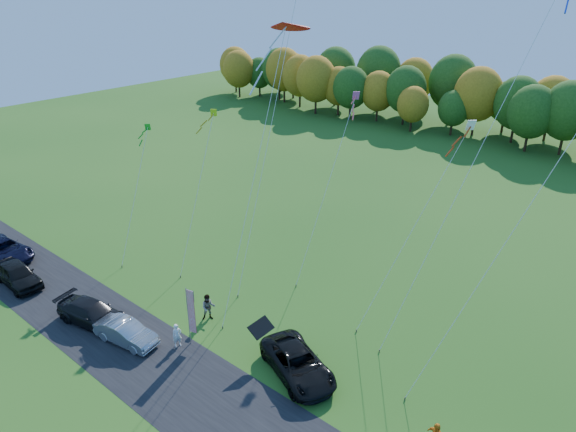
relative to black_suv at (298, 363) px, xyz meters
The scene contains 19 objects.
ground 5.15m from the black_suv, behind, with size 160.00×160.00×0.00m, color #205115.
asphalt_strip 7.04m from the black_suv, 135.77° to the right, with size 90.00×6.00×0.01m, color black.
tree_line 54.36m from the black_suv, 95.29° to the left, with size 116.00×12.00×10.00m, color #1E4711, non-canonical shape.
black_suv is the anchor object (origin of this frame).
silver_sedan 11.33m from the black_suv, 155.48° to the right, with size 1.54×4.41×1.45m, color #A2A1A6.
dark_truck_a 14.66m from the black_suv, 160.20° to the right, with size 2.17×5.34×1.55m, color black.
dark_truck_b 23.30m from the black_suv, 165.18° to the right, with size 2.05×5.10×1.74m, color black.
dark_suv_west 27.89m from the black_suv, 169.94° to the right, with size 2.72×5.89×1.64m, color black.
person_tailgate_a 7.99m from the black_suv, 159.00° to the right, with size 0.59×0.39×1.61m, color white.
person_tailgate_b 8.07m from the black_suv, behind, with size 0.94×0.73×1.93m, color gray.
feather_flag 7.38m from the black_suv, 162.89° to the right, with size 0.53×0.21×4.16m.
kite_delta_blue 20.02m from the black_suv, 133.82° to the left, with size 2.88×12.58×31.71m.
kite_parafoil_orange 15.89m from the black_suv, 66.26° to the left, with size 5.92×12.44×23.56m.
kite_delta_red 12.94m from the black_suv, 147.84° to the left, with size 2.83×8.74×20.15m.
kite_parafoil_rainbow 13.75m from the black_suv, 33.58° to the left, with size 7.18×7.66×19.82m.
kite_diamond_yellow 16.23m from the black_suv, 159.66° to the left, with size 1.72×6.10×12.44m.
kite_diamond_green 20.13m from the black_suv, behind, with size 1.99×5.53×10.92m.
kite_diamond_white 10.78m from the black_suv, 76.36° to the left, with size 3.82×6.92×13.90m.
kite_diamond_pink 14.31m from the black_suv, 118.65° to the left, with size 1.09×7.80×13.93m.
Camera 1 is at (19.66, -17.60, 21.23)m, focal length 32.00 mm.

